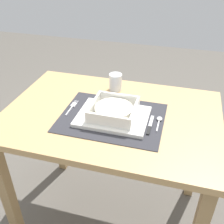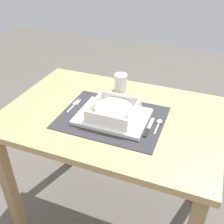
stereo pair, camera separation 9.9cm
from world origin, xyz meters
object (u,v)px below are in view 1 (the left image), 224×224
Objects in this scene: dining_table at (111,132)px; drinking_glass at (116,83)px; porridge_bowl at (114,110)px; fork at (72,106)px; butter_knife at (150,126)px; bread_knife at (144,125)px; spoon at (159,120)px.

dining_table is 0.27m from drinking_glass.
porridge_bowl is 0.21m from fork.
butter_knife and bread_knife have the same top height.
spoon is 0.34m from drinking_glass.
porridge_bowl reaches higher than fork.
spoon is at bearing 54.73° from butter_knife.
spoon reaches higher than butter_knife.
spoon reaches higher than dining_table.
dining_table is at bearing 178.77° from spoon.
fork is at bearing 169.52° from bread_knife.
drinking_glass reaches higher than spoon.
fork is (-0.21, 0.03, -0.03)m from porridge_bowl.
porridge_bowl is 1.76× the size of spoon.
bread_knife is (0.14, -0.03, -0.03)m from porridge_bowl.
porridge_bowl is 0.17m from butter_knife.
dining_table is 0.16m from porridge_bowl.
drinking_glass is at bearing 55.51° from fork.
spoon is at bearing -1.48° from fork.
dining_table is 11.30× the size of drinking_glass.
drinking_glass is (-0.20, 0.28, 0.03)m from bread_knife.
porridge_bowl reaches higher than butter_knife.
spoon is 0.80× the size of butter_knife.
butter_knife is 1.02× the size of bread_knife.
drinking_glass is (-0.22, 0.28, 0.03)m from butter_knife.
porridge_bowl is at bearing -76.70° from drinking_glass.
fork is at bearing -123.37° from drinking_glass.
porridge_bowl is at bearing -9.47° from fork.
butter_knife is (0.19, -0.06, 0.12)m from dining_table.
dining_table is at bearing -80.03° from drinking_glass.
drinking_glass reaches higher than bread_knife.
bread_knife is (0.16, -0.06, 0.12)m from dining_table.
bread_knife is at bearing -54.68° from drinking_glass.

